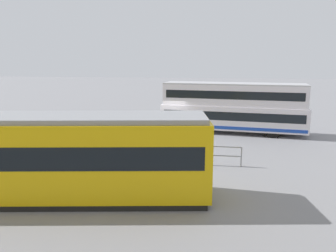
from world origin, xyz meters
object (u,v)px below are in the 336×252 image
Objects in this scene: double_decker_bus at (233,107)px; info_sign at (42,135)px; tram_yellow at (18,156)px; pedestrian_crossing at (152,152)px; pedestrian_near_railing at (75,137)px.

double_decker_bus reaches higher than info_sign.
tram_yellow reaches higher than pedestrian_crossing.
pedestrian_near_railing is at bearing 36.16° from double_decker_bus.
info_sign reaches higher than pedestrian_crossing.
tram_yellow is at bearing 95.34° from pedestrian_near_railing.
tram_yellow is 9.02× the size of pedestrian_near_railing.
tram_yellow is 5.05m from info_sign.
info_sign is at bearing 40.92° from double_decker_bus.
pedestrian_crossing is (4.61, 9.66, -1.08)m from double_decker_bus.
double_decker_bus is 14.30m from info_sign.
tram_yellow is (9.22, 14.15, -0.16)m from double_decker_bus.
info_sign is at bearing -71.69° from tram_yellow.
tram_yellow reaches higher than pedestrian_near_railing.
pedestrian_crossing is 0.67× the size of info_sign.
double_decker_bus is 7.16× the size of pedestrian_crossing.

